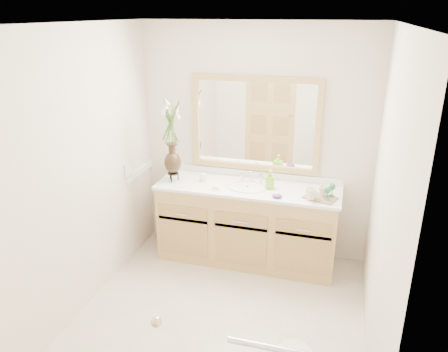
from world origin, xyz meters
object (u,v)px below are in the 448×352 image
(soap_bottle, at_px, (270,180))
(tray, at_px, (320,198))
(flower_vase, at_px, (171,128))
(tumbler, at_px, (203,177))

(soap_bottle, bearing_deg, tray, -30.13)
(flower_vase, distance_m, tray, 1.60)
(tray, bearing_deg, flower_vase, -161.91)
(soap_bottle, height_order, tray, soap_bottle)
(tumbler, xyz_separation_m, tray, (1.20, -0.12, -0.04))
(flower_vase, xyz_separation_m, soap_bottle, (0.99, 0.07, -0.48))
(tray, bearing_deg, soap_bottle, -173.94)
(flower_vase, relative_size, tumbler, 9.78)
(flower_vase, height_order, tumbler, flower_vase)
(soap_bottle, distance_m, tray, 0.53)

